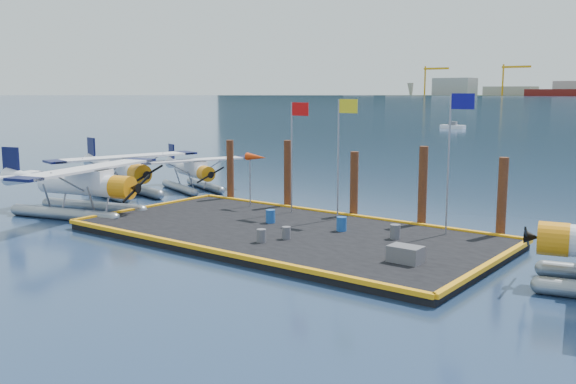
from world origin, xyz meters
The scene contains 21 objects.
ground centered at (0.00, 0.00, 0.00)m, with size 4000.00×4000.00×0.00m, color navy.
dock centered at (0.00, 0.00, 0.20)m, with size 20.00×10.00×0.40m, color black.
dock_bumpers centered at (0.00, 0.00, 0.49)m, with size 20.25×10.25×0.18m, color orange, non-canonical shape.
seaplane_a centered at (-12.29, -2.59, 1.63)m, with size 9.77×10.55×3.75m.
seaplane_b centered at (-16.32, 3.26, 1.59)m, with size 9.50×10.28×3.65m.
seaplane_c centered at (-14.16, 7.76, 1.32)m, with size 7.89×8.34×3.02m.
drum_0 centered at (-1.66, 0.92, 0.73)m, with size 0.47×0.47×0.67m, color #1B4D99.
drum_1 centered at (1.16, -1.44, 0.68)m, with size 0.40×0.40×0.56m, color #545458.
drum_3 centered at (0.67, -2.61, 0.69)m, with size 0.42×0.42×0.59m, color #545458.
drum_4 centered at (5.04, 1.57, 0.73)m, with size 0.47×0.47×0.66m, color #545458.
drum_5 centered at (2.23, 1.49, 0.74)m, with size 0.48×0.48×0.68m, color #1B4D99.
crate centered at (7.27, -1.75, 0.72)m, with size 1.29×0.86×0.64m, color #545458.
flagpole_red centered at (-2.29, 3.80, 4.40)m, with size 1.14×0.08×6.00m.
flagpole_yellow centered at (0.70, 3.80, 4.51)m, with size 1.14×0.08×6.20m.
flagpole_blue centered at (6.70, 3.80, 4.69)m, with size 1.14×0.08×6.50m.
windsock centered at (-5.03, 3.80, 3.23)m, with size 1.40×0.44×3.12m.
piling_0 centered at (-8.50, 5.40, 2.00)m, with size 0.44×0.44×4.00m, color #462314.
piling_1 centered at (-4.00, 5.40, 2.10)m, with size 0.44×0.44×4.20m, color #462314.
piling_2 centered at (0.50, 5.40, 1.90)m, with size 0.44×0.44×3.80m, color #462314.
piling_3 centered at (4.50, 5.40, 2.15)m, with size 0.44×0.44×4.30m, color #462314.
piling_4 centered at (8.50, 5.40, 2.00)m, with size 0.44×0.44×4.00m, color #462314.
Camera 1 is at (18.38, -23.82, 7.02)m, focal length 40.00 mm.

